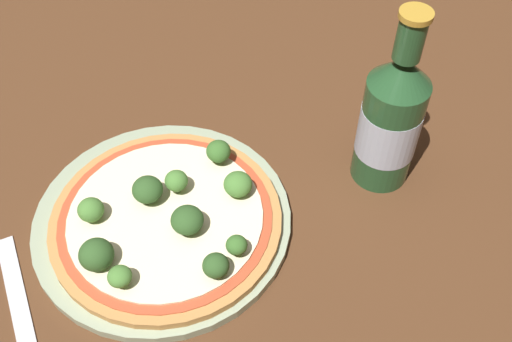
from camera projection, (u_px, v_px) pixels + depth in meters
ground_plane at (141, 220)px, 0.68m from camera, size 3.00×3.00×0.00m
plate at (163, 220)px, 0.67m from camera, size 0.29×0.29×0.01m
pizza at (166, 219)px, 0.66m from camera, size 0.26×0.26×0.01m
broccoli_floret_0 at (216, 266)px, 0.60m from camera, size 0.03×0.03×0.03m
broccoli_floret_1 at (146, 188)px, 0.66m from camera, size 0.03×0.03×0.03m
broccoli_floret_2 at (237, 245)px, 0.61m from camera, size 0.02×0.02×0.02m
broccoli_floret_3 at (238, 184)px, 0.66m from camera, size 0.03×0.03×0.03m
broccoli_floret_4 at (96, 255)px, 0.60m from camera, size 0.04×0.04×0.03m
broccoli_floret_5 at (120, 277)px, 0.59m from camera, size 0.02×0.02×0.03m
broccoli_floret_6 at (176, 181)px, 0.66m from camera, size 0.03×0.03×0.03m
broccoli_floret_7 at (91, 210)px, 0.64m from camera, size 0.03×0.03×0.03m
broccoli_floret_8 at (187, 220)px, 0.63m from camera, size 0.04×0.04×0.03m
broccoli_floret_9 at (217, 150)px, 0.69m from camera, size 0.03×0.03×0.03m
beer_bottle at (391, 120)px, 0.66m from camera, size 0.07×0.07×0.23m
fork at (18, 301)px, 0.61m from camera, size 0.05×0.17×0.00m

